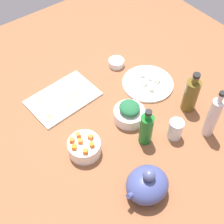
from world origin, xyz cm
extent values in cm
cube|color=brown|center=(0.00, 0.00, 1.50)|extent=(190.00, 190.00, 3.00)
cube|color=silver|center=(10.82, -23.58, 3.50)|extent=(32.89, 23.15, 1.00)
cylinder|color=white|center=(-26.99, -6.34, 3.60)|extent=(24.90, 24.90, 1.20)
cylinder|color=white|center=(-6.09, 4.42, 5.76)|extent=(13.66, 13.66, 5.52)
cylinder|color=white|center=(19.17, 6.59, 6.21)|extent=(13.31, 13.31, 6.41)
cylinder|color=white|center=(-23.34, -26.49, 4.72)|extent=(8.01, 8.01, 3.44)
ellipsoid|color=#3F4984|center=(10.85, 34.92, 8.42)|extent=(16.18, 14.89, 10.84)
sphere|color=#475081|center=(10.85, 34.92, 15.65)|extent=(4.53, 4.53, 4.53)
cylinder|color=#3F4984|center=(17.73, 34.92, 9.77)|extent=(5.38, 2.00, 3.93)
cylinder|color=brown|center=(-31.46, 15.88, 11.18)|extent=(6.37, 6.37, 16.35)
cylinder|color=brown|center=(-31.46, 15.88, 21.12)|extent=(2.87, 2.87, 3.53)
cylinder|color=black|center=(-31.46, 15.88, 23.49)|extent=(3.19, 3.19, 1.20)
cylinder|color=#1C6F28|center=(-4.08, 17.25, 10.53)|extent=(5.52, 5.52, 15.06)
cylinder|color=#1C6F28|center=(-4.08, 17.25, 19.49)|extent=(2.48, 2.48, 2.86)
cylinder|color=black|center=(-4.08, 17.25, 21.52)|extent=(2.76, 2.76, 1.20)
cylinder|color=silver|center=(-27.82, 30.67, 13.05)|extent=(4.73, 4.73, 20.10)
cylinder|color=silver|center=(-27.82, 30.67, 25.12)|extent=(2.13, 2.13, 4.03)
cylinder|color=black|center=(-27.82, 30.67, 27.73)|extent=(2.36, 2.36, 1.20)
cylinder|color=white|center=(-15.33, 23.30, 7.72)|extent=(6.09, 6.09, 9.44)
cube|color=orange|center=(15.68, 6.33, 10.31)|extent=(2.31, 2.31, 1.80)
cube|color=orange|center=(19.00, 2.58, 10.31)|extent=(2.31, 2.31, 1.80)
cube|color=orange|center=(21.16, 10.69, 10.31)|extent=(2.54, 2.54, 1.80)
cube|color=orange|center=(22.41, 3.15, 10.31)|extent=(2.54, 2.54, 1.80)
cube|color=orange|center=(23.54, 6.42, 10.31)|extent=(2.53, 2.53, 1.80)
cube|color=orange|center=(20.07, 5.53, 10.31)|extent=(2.52, 2.52, 1.80)
cube|color=orange|center=(17.44, 9.73, 10.31)|extent=(2.21, 2.21, 1.80)
ellipsoid|color=#216138|center=(-6.09, 4.42, 10.49)|extent=(10.89, 11.36, 3.94)
cube|color=white|center=(-31.10, -4.17, 5.30)|extent=(3.02, 3.02, 2.20)
cube|color=white|center=(-25.01, -6.48, 5.30)|extent=(2.29, 2.29, 2.20)
cube|color=silver|center=(-27.95, -11.35, 5.30)|extent=(3.11, 3.11, 2.20)
cube|color=white|center=(-29.63, -7.72, 5.30)|extent=(2.65, 2.65, 2.20)
cube|color=white|center=(-24.90, -1.56, 5.30)|extent=(3.11, 3.11, 2.20)
pyramid|color=beige|center=(10.78, -27.14, 5.28)|extent=(5.97, 6.07, 2.57)
pyramid|color=beige|center=(17.34, -21.91, 5.58)|extent=(7.69, 7.63, 3.15)
pyramid|color=beige|center=(6.32, -22.66, 5.47)|extent=(6.25, 6.36, 2.94)
pyramid|color=beige|center=(20.18, -27.48, 5.21)|extent=(5.07, 5.26, 2.41)
pyramid|color=beige|center=(11.76, -18.38, 5.50)|extent=(5.92, 5.94, 2.99)
pyramid|color=beige|center=(21.81, -17.54, 5.42)|extent=(6.29, 6.23, 2.85)
camera|label=1|loc=(51.32, 66.39, 111.67)|focal=49.40mm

